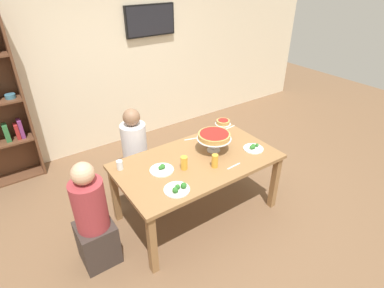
% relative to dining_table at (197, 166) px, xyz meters
% --- Properties ---
extents(ground_plane, '(12.00, 12.00, 0.00)m').
position_rel_dining_table_xyz_m(ground_plane, '(0.00, 0.00, -0.66)').
color(ground_plane, brown).
extents(rear_partition, '(8.00, 0.12, 2.80)m').
position_rel_dining_table_xyz_m(rear_partition, '(0.00, 2.20, 0.74)').
color(rear_partition, beige).
rests_on(rear_partition, ground_plane).
extents(dining_table, '(1.74, 0.98, 0.74)m').
position_rel_dining_table_xyz_m(dining_table, '(0.00, 0.00, 0.00)').
color(dining_table, olive).
rests_on(dining_table, ground_plane).
extents(television, '(0.80, 0.05, 0.45)m').
position_rel_dining_table_xyz_m(television, '(0.64, 2.11, 1.18)').
color(television, black).
extents(diner_head_west, '(0.34, 0.34, 1.15)m').
position_rel_dining_table_xyz_m(diner_head_west, '(-1.19, -0.00, -0.17)').
color(diner_head_west, '#382D28').
rests_on(diner_head_west, ground_plane).
extents(diner_far_left, '(0.34, 0.34, 1.15)m').
position_rel_dining_table_xyz_m(diner_far_left, '(-0.38, 0.77, -0.17)').
color(diner_far_left, '#382D28').
rests_on(diner_far_left, ground_plane).
extents(deep_dish_pizza_stand, '(0.39, 0.39, 0.22)m').
position_rel_dining_table_xyz_m(deep_dish_pizza_stand, '(0.26, 0.05, 0.26)').
color(deep_dish_pizza_stand, silver).
rests_on(deep_dish_pizza_stand, dining_table).
extents(personal_pizza_stand, '(0.19, 0.19, 0.22)m').
position_rel_dining_table_xyz_m(personal_pizza_stand, '(0.55, 0.25, 0.24)').
color(personal_pizza_stand, silver).
rests_on(personal_pizza_stand, dining_table).
extents(salad_plate_near_diner, '(0.25, 0.25, 0.07)m').
position_rel_dining_table_xyz_m(salad_plate_near_diner, '(-0.41, 0.05, 0.10)').
color(salad_plate_near_diner, white).
rests_on(salad_plate_near_diner, dining_table).
extents(salad_plate_far_diner, '(0.23, 0.23, 0.07)m').
position_rel_dining_table_xyz_m(salad_plate_far_diner, '(0.65, -0.19, 0.10)').
color(salad_plate_far_diner, white).
rests_on(salad_plate_far_diner, dining_table).
extents(salad_plate_spare, '(0.25, 0.25, 0.07)m').
position_rel_dining_table_xyz_m(salad_plate_spare, '(-0.45, -0.32, 0.10)').
color(salad_plate_spare, white).
rests_on(salad_plate_spare, dining_table).
extents(beer_glass_amber_tall, '(0.07, 0.07, 0.14)m').
position_rel_dining_table_xyz_m(beer_glass_amber_tall, '(-0.21, -0.06, 0.15)').
color(beer_glass_amber_tall, gold).
rests_on(beer_glass_amber_tall, dining_table).
extents(beer_glass_amber_short, '(0.07, 0.07, 0.14)m').
position_rel_dining_table_xyz_m(beer_glass_amber_short, '(0.07, -0.21, 0.15)').
color(beer_glass_amber_short, gold).
rests_on(beer_glass_amber_short, dining_table).
extents(water_glass_clear_near, '(0.07, 0.07, 0.10)m').
position_rel_dining_table_xyz_m(water_glass_clear_near, '(-0.75, 0.32, 0.13)').
color(water_glass_clear_near, white).
rests_on(water_glass_clear_near, dining_table).
extents(cutlery_fork_near, '(0.18, 0.06, 0.00)m').
position_rel_dining_table_xyz_m(cutlery_fork_near, '(0.21, 0.41, 0.08)').
color(cutlery_fork_near, silver).
rests_on(cutlery_fork_near, dining_table).
extents(cutlery_knife_near, '(0.18, 0.03, 0.00)m').
position_rel_dining_table_xyz_m(cutlery_knife_near, '(0.24, -0.32, 0.08)').
color(cutlery_knife_near, silver).
rests_on(cutlery_knife_near, dining_table).
extents(cutlery_fork_far, '(0.18, 0.03, 0.00)m').
position_rel_dining_table_xyz_m(cutlery_fork_far, '(0.78, 0.37, 0.08)').
color(cutlery_fork_far, silver).
rests_on(cutlery_fork_far, dining_table).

